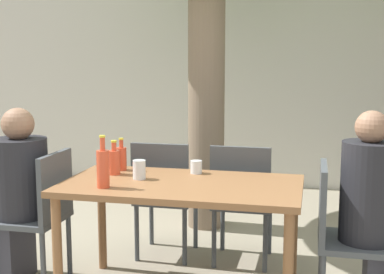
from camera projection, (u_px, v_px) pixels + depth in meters
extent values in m
cube|color=beige|center=(247.00, 71.00, 6.43)|extent=(10.00, 0.08, 2.80)
cylinder|color=#7A6651|center=(206.00, 104.00, 4.85)|extent=(0.33, 0.33, 2.28)
cube|color=brown|center=(181.00, 186.00, 3.40)|extent=(1.51, 0.83, 0.04)
cylinder|color=brown|center=(57.00, 255.00, 3.27)|extent=(0.06, 0.06, 0.73)
cylinder|color=brown|center=(102.00, 220.00, 3.95)|extent=(0.06, 0.06, 0.73)
cylinder|color=brown|center=(293.00, 234.00, 3.65)|extent=(0.06, 0.06, 0.73)
cube|color=#474C51|center=(30.00, 219.00, 3.68)|extent=(0.44, 0.44, 0.04)
cube|color=#474C51|center=(56.00, 186.00, 3.60)|extent=(0.04, 0.44, 0.45)
cylinder|color=#474C51|center=(22.00, 241.00, 3.94)|extent=(0.04, 0.04, 0.44)
cylinder|color=#474C51|center=(69.00, 245.00, 3.86)|extent=(0.04, 0.04, 0.44)
cylinder|color=#474C51|center=(43.00, 264.00, 3.49)|extent=(0.04, 0.04, 0.44)
cube|color=#474C51|center=(355.00, 243.00, 3.21)|extent=(0.44, 0.44, 0.04)
cube|color=#474C51|center=(323.00, 202.00, 3.21)|extent=(0.04, 0.44, 0.45)
cylinder|color=#474C51|center=(383.00, 271.00, 3.38)|extent=(0.04, 0.04, 0.44)
cylinder|color=#474C51|center=(321.00, 266.00, 3.47)|extent=(0.04, 0.04, 0.44)
cube|color=#474C51|center=(167.00, 198.00, 4.22)|extent=(0.44, 0.44, 0.04)
cube|color=#474C51|center=(160.00, 173.00, 3.99)|extent=(0.44, 0.04, 0.45)
cylinder|color=#474C51|center=(196.00, 222.00, 4.40)|extent=(0.04, 0.04, 0.44)
cylinder|color=#474C51|center=(151.00, 219.00, 4.48)|extent=(0.04, 0.04, 0.44)
cylinder|color=#474C51|center=(185.00, 237.00, 4.03)|extent=(0.04, 0.04, 0.44)
cylinder|color=#474C51|center=(137.00, 233.00, 4.11)|extent=(0.04, 0.04, 0.44)
cube|color=#474C51|center=(243.00, 203.00, 4.08)|extent=(0.44, 0.44, 0.04)
cube|color=#474C51|center=(240.00, 177.00, 3.86)|extent=(0.44, 0.04, 0.45)
cylinder|color=#474C51|center=(270.00, 227.00, 4.26)|extent=(0.04, 0.04, 0.44)
cylinder|color=#474C51|center=(223.00, 224.00, 4.35)|extent=(0.04, 0.04, 0.44)
cylinder|color=#474C51|center=(265.00, 243.00, 3.90)|extent=(0.04, 0.04, 0.44)
cylinder|color=#474C51|center=(214.00, 239.00, 3.98)|extent=(0.04, 0.04, 0.44)
cylinder|color=#232328|center=(20.00, 177.00, 3.65)|extent=(0.38, 0.38, 0.54)
sphere|color=#936B51|center=(18.00, 124.00, 3.60)|extent=(0.22, 0.22, 0.22)
cylinder|color=#232328|center=(369.00, 192.00, 3.15)|extent=(0.33, 0.33, 0.60)
sphere|color=#936B51|center=(372.00, 127.00, 3.09)|extent=(0.19, 0.19, 0.19)
cylinder|color=#DB4C2D|center=(121.00, 159.00, 3.76)|extent=(0.07, 0.07, 0.16)
cylinder|color=#DB4C2D|center=(121.00, 144.00, 3.75)|extent=(0.03, 0.03, 0.06)
cylinder|color=gold|center=(121.00, 139.00, 3.74)|extent=(0.03, 0.03, 0.01)
cylinder|color=#DB4C2D|center=(103.00, 169.00, 3.25)|extent=(0.08, 0.08, 0.23)
cylinder|color=#DB4C2D|center=(102.00, 144.00, 3.23)|extent=(0.03, 0.03, 0.08)
cylinder|color=gold|center=(102.00, 136.00, 3.22)|extent=(0.04, 0.04, 0.01)
cylinder|color=#DB4C2D|center=(114.00, 163.00, 3.62)|extent=(0.08, 0.08, 0.16)
cylinder|color=#DB4C2D|center=(114.00, 146.00, 3.61)|extent=(0.03, 0.03, 0.06)
cylinder|color=gold|center=(114.00, 141.00, 3.60)|extent=(0.04, 0.04, 0.01)
cylinder|color=white|center=(139.00, 170.00, 3.49)|extent=(0.08, 0.08, 0.13)
cylinder|color=white|center=(196.00, 167.00, 3.66)|extent=(0.08, 0.08, 0.09)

